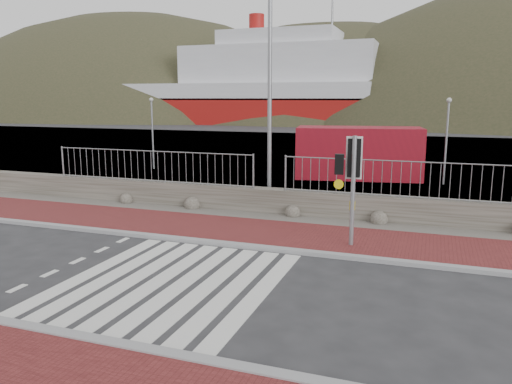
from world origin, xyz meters
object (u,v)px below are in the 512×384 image
at_px(traffic_signal_far, 352,168).
at_px(streetlight, 273,73).
at_px(ferry, 241,90).
at_px(shipping_container, 358,153).

xyz_separation_m(traffic_signal_far, streetlight, (-3.55, 4.01, 2.75)).
height_order(traffic_signal_far, streetlight, streetlight).
bearing_deg(ferry, shipping_container, -62.75).
xyz_separation_m(ferry, streetlight, (24.49, -59.85, -0.35)).
bearing_deg(streetlight, traffic_signal_far, -27.96).
bearing_deg(traffic_signal_far, ferry, -75.01).
bearing_deg(ferry, streetlight, -67.75).
height_order(ferry, shipping_container, ferry).
height_order(ferry, streetlight, ferry).
relative_size(ferry, shipping_container, 7.94).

